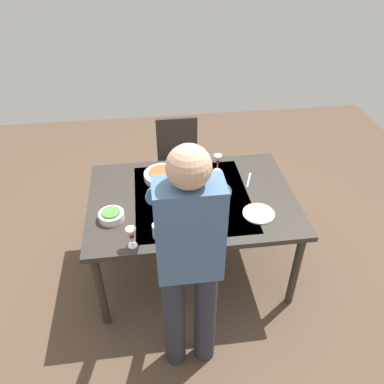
% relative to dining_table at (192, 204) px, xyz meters
% --- Properties ---
extents(ground_plane, '(6.00, 6.00, 0.00)m').
position_rel_dining_table_xyz_m(ground_plane, '(0.00, 0.00, -0.69)').
color(ground_plane, brown).
extents(dining_table, '(1.57, 1.09, 0.76)m').
position_rel_dining_table_xyz_m(dining_table, '(0.00, 0.00, 0.00)').
color(dining_table, '#332D28').
rests_on(dining_table, ground_plane).
extents(chair_near, '(0.40, 0.40, 0.91)m').
position_rel_dining_table_xyz_m(chair_near, '(0.02, -0.93, -0.16)').
color(chair_near, black).
rests_on(chair_near, ground_plane).
extents(person_server, '(0.42, 0.61, 1.69)m').
position_rel_dining_table_xyz_m(person_server, '(0.12, 0.81, 0.27)').
color(person_server, '#2D2D38').
rests_on(person_server, ground_plane).
extents(wine_bottle, '(0.07, 0.07, 0.30)m').
position_rel_dining_table_xyz_m(wine_bottle, '(0.27, 0.21, 0.18)').
color(wine_bottle, black).
rests_on(wine_bottle, dining_table).
extents(wine_glass_left, '(0.07, 0.07, 0.15)m').
position_rel_dining_table_xyz_m(wine_glass_left, '(0.45, 0.46, 0.17)').
color(wine_glass_left, white).
rests_on(wine_glass_left, dining_table).
extents(wine_glass_right, '(0.07, 0.07, 0.15)m').
position_rel_dining_table_xyz_m(wine_glass_right, '(-0.26, -0.33, 0.17)').
color(wine_glass_right, white).
rests_on(wine_glass_right, dining_table).
extents(water_cup_near_left, '(0.08, 0.08, 0.10)m').
position_rel_dining_table_xyz_m(water_cup_near_left, '(0.28, 0.40, 0.12)').
color(water_cup_near_left, silver).
rests_on(water_cup_near_left, dining_table).
extents(water_cup_near_right, '(0.07, 0.07, 0.10)m').
position_rel_dining_table_xyz_m(water_cup_near_right, '(0.09, 0.29, 0.12)').
color(water_cup_near_right, silver).
rests_on(water_cup_near_right, dining_table).
extents(serving_bowl_pasta, '(0.30, 0.30, 0.07)m').
position_rel_dining_table_xyz_m(serving_bowl_pasta, '(0.20, -0.28, 0.10)').
color(serving_bowl_pasta, white).
rests_on(serving_bowl_pasta, dining_table).
extents(side_bowl_salad, '(0.18, 0.18, 0.07)m').
position_rel_dining_table_xyz_m(side_bowl_salad, '(0.60, 0.18, 0.10)').
color(side_bowl_salad, white).
rests_on(side_bowl_salad, dining_table).
extents(dinner_plate_near, '(0.23, 0.23, 0.01)m').
position_rel_dining_table_xyz_m(dinner_plate_near, '(-0.45, 0.26, 0.07)').
color(dinner_plate_near, white).
rests_on(dinner_plate_near, dining_table).
extents(dinner_plate_far, '(0.23, 0.23, 0.01)m').
position_rel_dining_table_xyz_m(dinner_plate_far, '(-0.11, -0.13, 0.07)').
color(dinner_plate_far, white).
rests_on(dinner_plate_far, dining_table).
extents(table_knife, '(0.09, 0.19, 0.00)m').
position_rel_dining_table_xyz_m(table_knife, '(-0.49, -0.17, 0.07)').
color(table_knife, silver).
rests_on(table_knife, dining_table).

